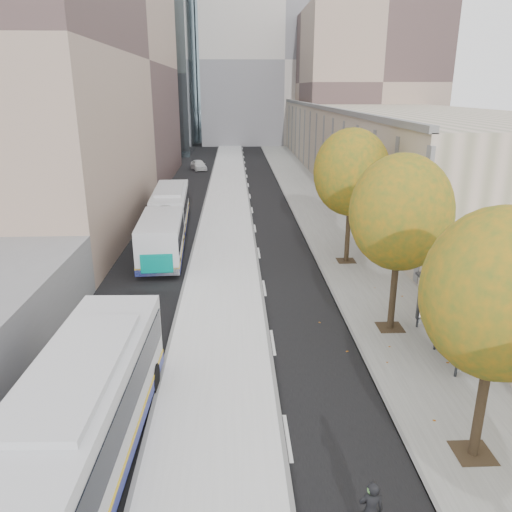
{
  "coord_description": "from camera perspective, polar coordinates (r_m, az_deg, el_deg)",
  "views": [
    {
      "loc": [
        -3.16,
        -6.52,
        10.03
      ],
      "look_at": [
        -2.18,
        15.93,
        2.5
      ],
      "focal_mm": 35.0,
      "sensor_mm": 36.0,
      "label": 1
    }
  ],
  "objects": [
    {
      "name": "bus_far",
      "position": [
        35.36,
        -10.1,
        4.29
      ],
      "size": [
        3.29,
        16.7,
        2.77
      ],
      "rotation": [
        0.0,
        0.0,
        0.05
      ],
      "color": "#BBBDC2",
      "rests_on": "ground"
    },
    {
      "name": "building_far_block",
      "position": [
        103.05,
        2.8,
        21.26
      ],
      "size": [
        30.0,
        18.0,
        30.0
      ],
      "primitive_type": "cube",
      "color": "#ADA69F",
      "rests_on": "ground"
    },
    {
      "name": "sidewalk",
      "position": [
        43.33,
        7.28,
        5.04
      ],
      "size": [
        4.75,
        150.0,
        0.08
      ],
      "primitive_type": "cube",
      "color": "gray",
      "rests_on": "ground"
    },
    {
      "name": "building_tan",
      "position": [
        73.2,
        12.63,
        13.36
      ],
      "size": [
        18.0,
        92.0,
        8.0
      ],
      "primitive_type": "cube",
      "color": "gray",
      "rests_on": "ground"
    },
    {
      "name": "building_midrise",
      "position": [
        51.37,
        -26.22,
        19.51
      ],
      "size": [
        24.0,
        46.0,
        25.0
      ],
      "primitive_type": "cube",
      "color": "gray",
      "rests_on": "ground"
    },
    {
      "name": "distant_car",
      "position": [
        66.46,
        -6.57,
        10.3
      ],
      "size": [
        2.6,
        4.18,
        1.33
      ],
      "primitive_type": "imported",
      "rotation": [
        0.0,
        0.0,
        0.29
      ],
      "color": "silver",
      "rests_on": "ground"
    },
    {
      "name": "bus_shelter",
      "position": [
        21.1,
        22.58,
        -4.79
      ],
      "size": [
        1.9,
        4.4,
        2.53
      ],
      "color": "#383A3F",
      "rests_on": "sidewalk"
    },
    {
      "name": "tree_b",
      "position": [
        14.26,
        26.05,
        -3.96
      ],
      "size": [
        4.0,
        4.0,
        6.97
      ],
      "color": "black",
      "rests_on": "sidewalk"
    },
    {
      "name": "tree_c",
      "position": [
        21.21,
        16.22,
        4.76
      ],
      "size": [
        4.2,
        4.2,
        7.28
      ],
      "color": "black",
      "rests_on": "sidewalk"
    },
    {
      "name": "tree_d",
      "position": [
        29.67,
        10.85,
        9.35
      ],
      "size": [
        4.4,
        4.4,
        7.6
      ],
      "color": "black",
      "rests_on": "sidewalk"
    },
    {
      "name": "bus_platform",
      "position": [
        42.71,
        -3.4,
        5.01
      ],
      "size": [
        4.25,
        150.0,
        0.15
      ],
      "primitive_type": "cube",
      "color": "silver",
      "rests_on": "ground"
    }
  ]
}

